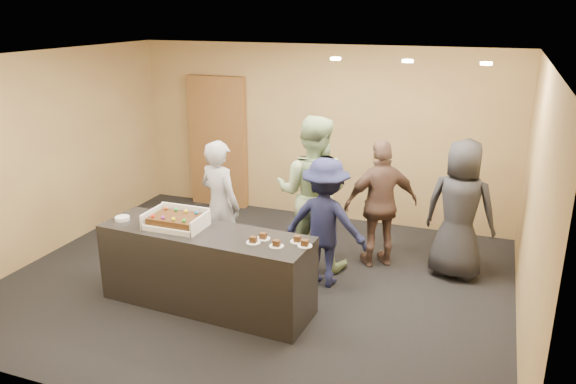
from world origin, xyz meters
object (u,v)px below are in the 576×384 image
(person_server_grey, at_px, (220,205))
(person_dark_suit, at_px, (460,210))
(cake_box, at_px, (177,223))
(sheet_cake, at_px, (176,219))
(person_navy_man, at_px, (325,223))
(storage_cabinet, at_px, (218,142))
(serving_counter, at_px, (206,269))
(person_sage_man, at_px, (312,193))
(person_brown_extra, at_px, (381,204))
(plate_stack, at_px, (122,218))

(person_server_grey, height_order, person_dark_suit, person_dark_suit)
(cake_box, bearing_deg, sheet_cake, -90.86)
(person_server_grey, distance_m, person_navy_man, 1.38)
(storage_cabinet, bearing_deg, person_dark_suit, -18.86)
(serving_counter, bearing_deg, cake_box, 179.27)
(person_sage_man, bearing_deg, person_brown_extra, -161.42)
(storage_cabinet, relative_size, person_server_grey, 1.29)
(person_brown_extra, bearing_deg, cake_box, 9.74)
(sheet_cake, bearing_deg, person_server_grey, 87.41)
(serving_counter, height_order, person_dark_suit, person_dark_suit)
(plate_stack, xyz_separation_m, person_dark_suit, (3.59, 1.80, -0.05))
(plate_stack, distance_m, person_sage_man, 2.32)
(person_brown_extra, bearing_deg, person_server_grey, -9.50)
(serving_counter, relative_size, person_navy_man, 1.52)
(person_navy_man, distance_m, person_dark_suit, 1.67)
(cake_box, xyz_separation_m, person_brown_extra, (1.93, 1.73, -0.11))
(cake_box, xyz_separation_m, sheet_cake, (-0.00, -0.02, 0.05))
(cake_box, relative_size, person_brown_extra, 0.38)
(person_dark_suit, bearing_deg, person_brown_extra, 10.10)
(person_navy_man, bearing_deg, person_dark_suit, -149.70)
(person_sage_man, xyz_separation_m, person_navy_man, (0.30, -0.43, -0.20))
(person_server_grey, xyz_separation_m, person_sage_man, (1.08, 0.46, 0.15))
(person_sage_man, distance_m, person_dark_suit, 1.82)
(plate_stack, xyz_separation_m, person_sage_man, (1.81, 1.45, 0.07))
(cake_box, relative_size, plate_stack, 3.85)
(sheet_cake, bearing_deg, person_sage_man, 51.81)
(person_brown_extra, xyz_separation_m, person_dark_suit, (0.96, 0.02, 0.04))
(plate_stack, bearing_deg, person_sage_man, 38.71)
(cake_box, xyz_separation_m, person_sage_man, (1.12, 1.40, 0.04))
(plate_stack, bearing_deg, cake_box, 4.29)
(cake_box, height_order, person_brown_extra, person_brown_extra)
(serving_counter, bearing_deg, person_brown_extra, 51.01)
(sheet_cake, height_order, person_dark_suit, person_dark_suit)
(storage_cabinet, height_order, person_navy_man, storage_cabinet)
(serving_counter, xyz_separation_m, sheet_cake, (-0.35, 0.00, 0.55))
(storage_cabinet, relative_size, person_dark_suit, 1.24)
(serving_counter, xyz_separation_m, plate_stack, (-1.04, -0.03, 0.47))
(serving_counter, bearing_deg, person_sage_man, 64.79)
(sheet_cake, bearing_deg, storage_cabinet, 109.31)
(sheet_cake, relative_size, person_navy_man, 0.34)
(person_sage_man, bearing_deg, person_server_grey, 19.60)
(serving_counter, relative_size, plate_stack, 14.50)
(sheet_cake, relative_size, plate_stack, 3.28)
(storage_cabinet, height_order, person_dark_suit, storage_cabinet)
(person_navy_man, bearing_deg, plate_stack, 28.24)
(person_sage_man, distance_m, person_brown_extra, 0.89)
(storage_cabinet, distance_m, sheet_cake, 3.32)
(person_sage_man, bearing_deg, storage_cabinet, -41.04)
(person_brown_extra, relative_size, person_dark_suit, 0.95)
(cake_box, relative_size, person_dark_suit, 0.36)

